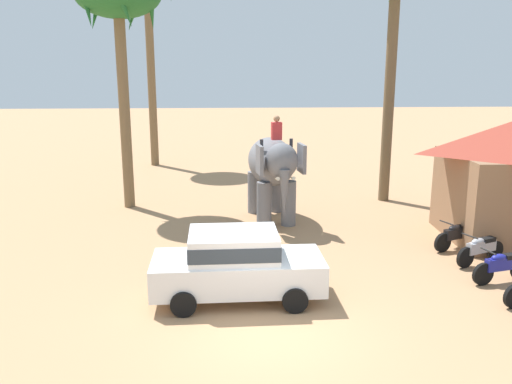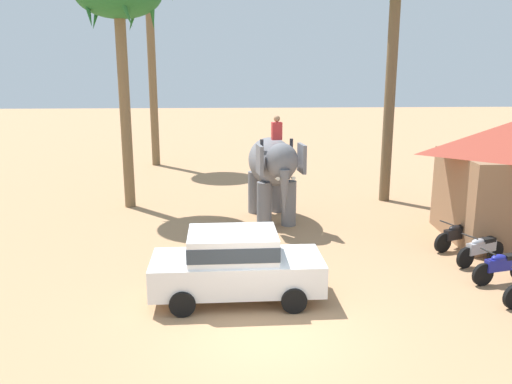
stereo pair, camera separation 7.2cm
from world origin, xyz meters
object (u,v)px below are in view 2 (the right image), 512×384
motorcycle_far_in_row (481,249)px  palm_tree_near_hut (119,2)px  car_sedan_foreground (235,263)px  elephant_with_mahout (273,167)px  motorcycle_end_of_row (458,235)px  motorcycle_fourth_in_row (502,266)px

motorcycle_far_in_row → palm_tree_near_hut: size_ratio=0.19×
car_sedan_foreground → motorcycle_far_in_row: size_ratio=2.46×
elephant_with_mahout → motorcycle_end_of_row: (5.44, -3.43, -1.53)m
car_sedan_foreground → elephant_with_mahout: elephant_with_mahout is taller
elephant_with_mahout → motorcycle_end_of_row: bearing=-32.2°
motorcycle_end_of_row → car_sedan_foreground: bearing=-155.1°
motorcycle_far_in_row → palm_tree_near_hut: 15.00m
palm_tree_near_hut → car_sedan_foreground: bearing=-65.0°
motorcycle_fourth_in_row → palm_tree_near_hut: 15.61m
motorcycle_fourth_in_row → elephant_with_mahout: bearing=132.6°
motorcycle_end_of_row → motorcycle_fourth_in_row: bearing=-88.2°
motorcycle_far_in_row → palm_tree_near_hut: bearing=148.1°
motorcycle_end_of_row → palm_tree_near_hut: 14.37m
car_sedan_foreground → motorcycle_far_in_row: car_sedan_foreground is taller
motorcycle_fourth_in_row → palm_tree_near_hut: palm_tree_near_hut is taller
motorcycle_end_of_row → palm_tree_near_hut: size_ratio=0.19×
elephant_with_mahout → palm_tree_near_hut: palm_tree_near_hut is taller
car_sedan_foreground → elephant_with_mahout: 6.85m
motorcycle_fourth_in_row → motorcycle_far_in_row: (0.04, 1.31, 0.00)m
elephant_with_mahout → palm_tree_near_hut: bearing=158.2°
motorcycle_fourth_in_row → motorcycle_end_of_row: size_ratio=1.04×
car_sedan_foreground → palm_tree_near_hut: 11.92m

